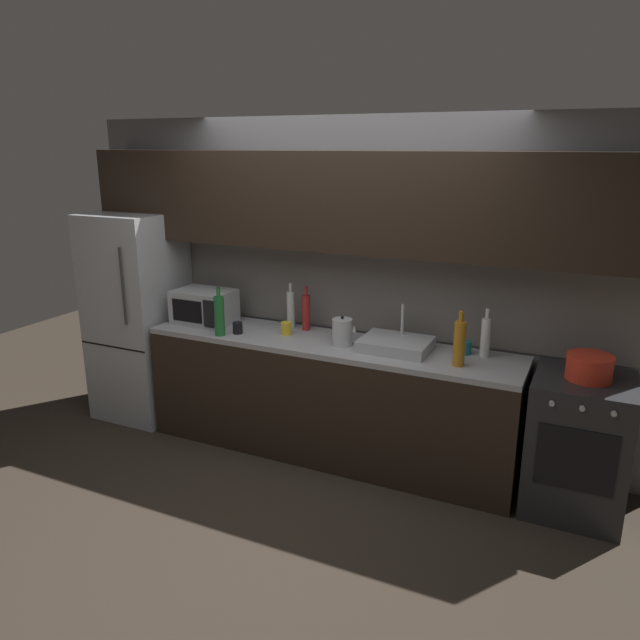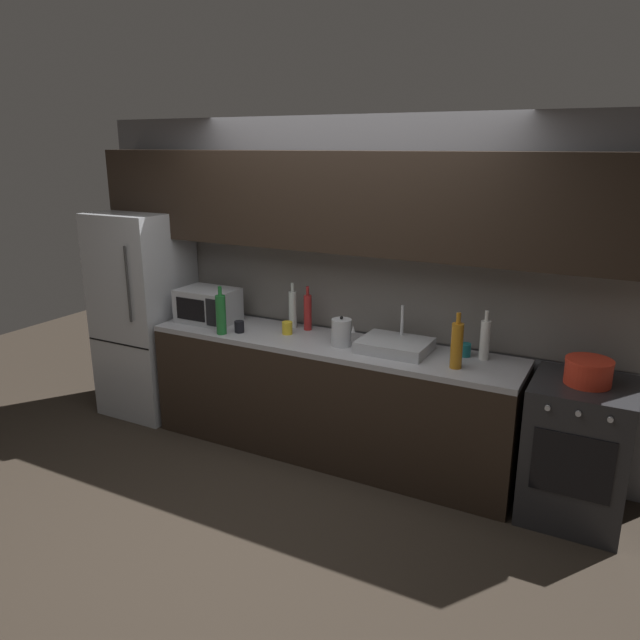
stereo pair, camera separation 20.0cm
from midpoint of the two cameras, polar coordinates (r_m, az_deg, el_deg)
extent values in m
plane|color=#2D261E|center=(4.14, -3.80, -17.49)|extent=(10.00, 10.00, 0.00)
cube|color=slate|center=(4.72, 4.23, 3.35)|extent=(4.56, 0.10, 2.50)
cube|color=slate|center=(4.68, 3.95, 2.62)|extent=(4.56, 0.01, 0.60)
cube|color=black|center=(4.42, 3.23, 11.05)|extent=(4.19, 0.34, 0.70)
cube|color=black|center=(4.63, 2.00, -7.58)|extent=(2.82, 0.60, 0.86)
cube|color=#9E9EA3|center=(4.46, 2.06, -2.28)|extent=(2.82, 0.60, 0.04)
cube|color=#ADAFB5|center=(5.45, -15.10, 0.55)|extent=(0.68, 0.66, 1.75)
cube|color=black|center=(5.28, -17.39, -2.15)|extent=(0.67, 0.00, 0.01)
cylinder|color=#333333|center=(5.00, -16.52, 3.21)|extent=(0.02, 0.02, 0.61)
cube|color=#232326|center=(4.24, 24.22, -11.14)|extent=(0.60, 0.60, 0.90)
cube|color=black|center=(3.94, 23.94, -12.44)|extent=(0.45, 0.01, 0.40)
cylinder|color=#B2B2B7|center=(3.80, 22.02, -7.68)|extent=(0.03, 0.02, 0.03)
cylinder|color=#B2B2B7|center=(3.80, 24.50, -8.02)|extent=(0.03, 0.02, 0.03)
cylinder|color=#B2B2B7|center=(3.79, 27.00, -8.35)|extent=(0.03, 0.02, 0.03)
cube|color=#A8AAAF|center=(5.00, -9.33, 1.38)|extent=(0.46, 0.34, 0.27)
cube|color=black|center=(4.89, -10.93, 0.98)|extent=(0.28, 0.01, 0.18)
cube|color=black|center=(4.77, -8.99, 0.68)|extent=(0.10, 0.01, 0.22)
cube|color=#ADAFB5|center=(4.29, 8.35, -2.39)|extent=(0.48, 0.38, 0.08)
cylinder|color=silver|center=(4.36, 9.03, -0.03)|extent=(0.02, 0.02, 0.22)
cylinder|color=#B7BABF|center=(4.35, 3.34, -1.18)|extent=(0.14, 0.14, 0.20)
sphere|color=black|center=(4.32, 3.36, 0.21)|extent=(0.02, 0.02, 0.02)
cone|color=#B7BABF|center=(4.30, 4.47, -0.85)|extent=(0.03, 0.03, 0.05)
cylinder|color=#A82323|center=(4.70, 0.05, 0.70)|extent=(0.06, 0.06, 0.28)
cylinder|color=#A82323|center=(4.66, 0.05, 2.75)|extent=(0.02, 0.02, 0.07)
cylinder|color=#B27019|center=(4.01, 14.12, -2.38)|extent=(0.08, 0.08, 0.30)
cylinder|color=#B27019|center=(3.96, 14.30, 0.15)|extent=(0.03, 0.03, 0.07)
cylinder|color=silver|center=(4.76, -1.38, 0.98)|extent=(0.06, 0.06, 0.29)
cylinder|color=silver|center=(4.72, -1.39, 3.08)|extent=(0.02, 0.02, 0.07)
cylinder|color=#1E6B2D|center=(4.64, -8.07, 0.48)|extent=(0.08, 0.08, 0.30)
cylinder|color=#1E6B2D|center=(4.59, -8.16, 2.70)|extent=(0.03, 0.03, 0.07)
cylinder|color=silver|center=(4.22, 16.53, -1.84)|extent=(0.07, 0.07, 0.27)
cylinder|color=silver|center=(4.18, 16.71, 0.36)|extent=(0.03, 0.03, 0.07)
cylinder|color=#19666B|center=(4.28, 14.76, -2.73)|extent=(0.08, 0.08, 0.09)
cylinder|color=black|center=(4.69, -6.38, -0.64)|extent=(0.07, 0.07, 0.09)
cylinder|color=gold|center=(4.62, -1.86, -0.75)|extent=(0.08, 0.08, 0.10)
cylinder|color=red|center=(4.04, 25.19, -4.57)|extent=(0.27, 0.27, 0.14)
cylinder|color=red|center=(4.01, 25.32, -3.51)|extent=(0.28, 0.28, 0.02)
camera|label=1|loc=(0.10, -88.71, 0.37)|focal=34.09mm
camera|label=2|loc=(0.10, 91.29, -0.37)|focal=34.09mm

